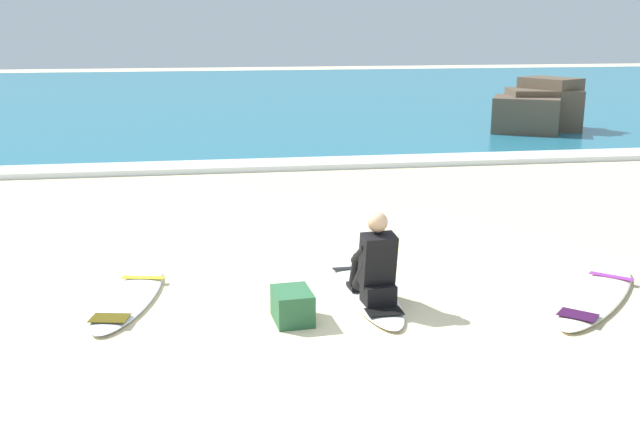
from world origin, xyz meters
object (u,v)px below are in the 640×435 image
(surfboard_spare_near, at_px, (129,298))
(beach_bag, at_px, (292,306))
(surfboard_main, at_px, (366,290))
(surfer_seated, at_px, (375,266))
(surfboard_spare_far, at_px, (596,296))

(surfboard_spare_near, relative_size, beach_bag, 4.25)
(surfboard_main, height_order, beach_bag, beach_bag)
(beach_bag, bearing_deg, surfer_seated, 17.61)
(surfboard_spare_far, bearing_deg, surfer_seated, 175.26)
(surfboard_main, relative_size, surfboard_spare_far, 1.13)
(surfboard_spare_near, distance_m, surfboard_spare_far, 4.97)
(surfer_seated, bearing_deg, beach_bag, -162.39)
(surfboard_spare_far, bearing_deg, surfboard_main, 166.50)
(surfboard_spare_near, height_order, beach_bag, beach_bag)
(surfboard_spare_far, height_order, beach_bag, beach_bag)
(surfboard_spare_near, bearing_deg, beach_bag, -25.77)
(surfboard_spare_near, xyz_separation_m, beach_bag, (1.65, -0.80, 0.12))
(surfboard_spare_near, distance_m, beach_bag, 1.84)
(surfboard_spare_near, xyz_separation_m, surfboard_spare_far, (4.92, -0.71, -0.00))
(surfboard_main, height_order, surfer_seated, surfer_seated)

